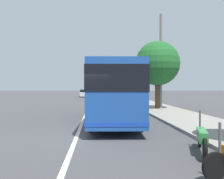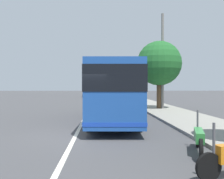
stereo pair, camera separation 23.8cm
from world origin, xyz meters
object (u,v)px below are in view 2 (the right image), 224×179
motorcycle_nearest_curb (199,138)px  car_oncoming (104,95)px  roadside_tree_mid_block (159,64)px  roadside_tree_far_block (139,75)px  car_behind_bus (87,93)px  coach_bus (114,90)px  utility_pole (163,62)px

motorcycle_nearest_curb → car_oncoming: (33.83, 2.38, 0.19)m
roadside_tree_mid_block → roadside_tree_far_block: roadside_tree_mid_block is taller
motorcycle_nearest_curb → roadside_tree_far_block: roadside_tree_far_block is taller
car_oncoming → roadside_tree_mid_block: 20.70m
motorcycle_nearest_curb → roadside_tree_far_block: (31.42, -3.11, 3.36)m
motorcycle_nearest_curb → car_behind_bus: bearing=26.5°
coach_bus → motorcycle_nearest_curb: (-7.33, -2.20, -1.40)m
coach_bus → roadside_tree_far_block: (24.09, -5.31, 1.96)m
roadside_tree_far_block → roadside_tree_mid_block: bearing=176.8°
coach_bus → car_oncoming: bearing=3.2°
coach_bus → motorcycle_nearest_curb: size_ratio=5.14×
car_oncoming → roadside_tree_mid_block: size_ratio=0.69×
car_behind_bus → roadside_tree_mid_block: roadside_tree_mid_block is taller
motorcycle_nearest_curb → roadside_tree_mid_block: (13.92, -2.13, 3.60)m
motorcycle_nearest_curb → roadside_tree_mid_block: roadside_tree_mid_block is taller
coach_bus → roadside_tree_mid_block: roadside_tree_mid_block is taller
motorcycle_nearest_curb → roadside_tree_mid_block: 14.53m
car_behind_bus → roadside_tree_mid_block: (-27.01, -7.81, 3.37)m
car_oncoming → roadside_tree_far_block: 6.78m
motorcycle_nearest_curb → car_oncoming: bearing=22.6°
coach_bus → motorcycle_nearest_curb: coach_bus is taller
coach_bus → roadside_tree_mid_block: (6.59, -4.34, 2.20)m
car_oncoming → roadside_tree_far_block: size_ratio=0.80×
motorcycle_nearest_curb → utility_pole: (13.74, -2.39, 3.73)m
roadside_tree_far_block → utility_pole: (-17.68, 0.72, 0.37)m
coach_bus → roadside_tree_mid_block: bearing=-30.6°
utility_pole → motorcycle_nearest_curb: bearing=170.1°
car_behind_bus → utility_pole: bearing=12.9°
car_oncoming → roadside_tree_mid_block: roadside_tree_mid_block is taller
motorcycle_nearest_curb → car_behind_bus: size_ratio=0.48×
roadside_tree_far_block → utility_pole: bearing=177.7°
car_oncoming → car_behind_bus: car_behind_bus is taller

